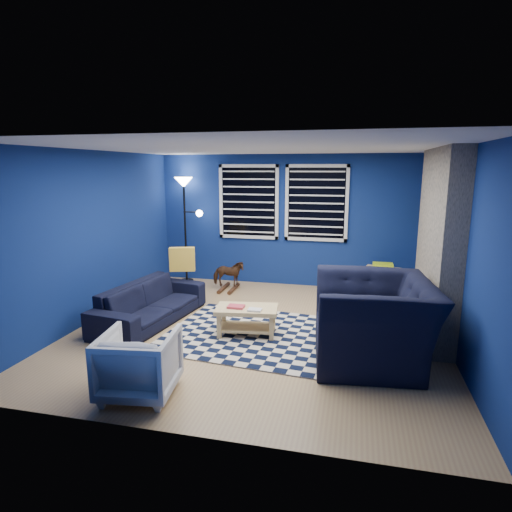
{
  "coord_description": "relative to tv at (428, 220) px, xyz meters",
  "views": [
    {
      "loc": [
        1.29,
        -5.55,
        2.25
      ],
      "look_at": [
        -0.09,
        0.3,
        1.0
      ],
      "focal_mm": 30.0,
      "sensor_mm": 36.0,
      "label": 1
    }
  ],
  "objects": [
    {
      "name": "armchair_big",
      "position": [
        -0.91,
        -2.59,
        -0.91
      ],
      "size": [
        1.63,
        1.46,
        0.97
      ],
      "primitive_type": "imported",
      "rotation": [
        0.0,
        0.0,
        -1.47
      ],
      "color": "black",
      "rests_on": "floor"
    },
    {
      "name": "tv",
      "position": [
        0.0,
        0.0,
        0.0
      ],
      "size": [
        0.07,
        1.0,
        0.58
      ],
      "color": "black",
      "rests_on": "wall_right"
    },
    {
      "name": "armchair_bent",
      "position": [
        -3.2,
        -3.97,
        -1.07
      ],
      "size": [
        0.8,
        0.82,
        0.66
      ],
      "primitive_type": "imported",
      "rotation": [
        0.0,
        0.0,
        3.28
      ],
      "color": "gray",
      "rests_on": "floor"
    },
    {
      "name": "rocking_horse",
      "position": [
        -3.43,
        -0.16,
        -1.09
      ],
      "size": [
        0.38,
        0.62,
        0.49
      ],
      "primitive_type": "imported",
      "rotation": [
        0.0,
        0.0,
        1.79
      ],
      "color": "#462816",
      "rests_on": "floor"
    },
    {
      "name": "floor",
      "position": [
        -2.45,
        -2.0,
        -1.4
      ],
      "size": [
        5.0,
        5.0,
        0.0
      ],
      "primitive_type": "plane",
      "color": "tan",
      "rests_on": "ground"
    },
    {
      "name": "floor_lamp",
      "position": [
        -4.41,
        0.25,
        0.29
      ],
      "size": [
        0.56,
        0.35,
        2.07
      ],
      "color": "black",
      "rests_on": "floor"
    },
    {
      "name": "wall_right",
      "position": [
        0.05,
        -2.0,
        -0.15
      ],
      "size": [
        0.0,
        5.0,
        5.0
      ],
      "primitive_type": "plane",
      "rotation": [
        1.57,
        0.0,
        -1.57
      ],
      "color": "navy",
      "rests_on": "floor"
    },
    {
      "name": "throw_pillow",
      "position": [
        -3.91,
        -1.16,
        -0.63
      ],
      "size": [
        0.43,
        0.24,
        0.39
      ],
      "primitive_type": "cube",
      "rotation": [
        0.0,
        0.0,
        0.31
      ],
      "color": "gold",
      "rests_on": "sofa"
    },
    {
      "name": "rug",
      "position": [
        -2.36,
        -2.19,
        -1.39
      ],
      "size": [
        2.69,
        2.24,
        0.02
      ],
      "primitive_type": "cube",
      "rotation": [
        0.0,
        0.0,
        -0.1
      ],
      "color": "black",
      "rests_on": "floor"
    },
    {
      "name": "fireplace",
      "position": [
        -0.09,
        -1.5,
        -0.2
      ],
      "size": [
        0.65,
        2.0,
        2.5
      ],
      "color": "gray",
      "rests_on": "floor"
    },
    {
      "name": "sofa",
      "position": [
        -4.06,
        -2.03,
        -1.11
      ],
      "size": [
        2.07,
        1.04,
        0.58
      ],
      "primitive_type": "imported",
      "rotation": [
        0.0,
        0.0,
        1.43
      ],
      "color": "black",
      "rests_on": "floor"
    },
    {
      "name": "wall_back",
      "position": [
        -2.45,
        0.5,
        -0.15
      ],
      "size": [
        5.0,
        0.0,
        5.0
      ],
      "primitive_type": "plane",
      "rotation": [
        1.57,
        0.0,
        0.0
      ],
      "color": "navy",
      "rests_on": "floor"
    },
    {
      "name": "coffee_table",
      "position": [
        -2.55,
        -2.21,
        -1.11
      ],
      "size": [
        0.88,
        0.58,
        0.42
      ],
      "rotation": [
        0.0,
        0.0,
        0.13
      ],
      "color": "#DFC27D",
      "rests_on": "rug"
    },
    {
      "name": "cabinet",
      "position": [
        -0.67,
        0.01,
        -1.13
      ],
      "size": [
        0.72,
        0.58,
        0.61
      ],
      "rotation": [
        0.0,
        0.0,
        -0.29
      ],
      "color": "#DFC27D",
      "rests_on": "floor"
    },
    {
      "name": "wall_left",
      "position": [
        -4.95,
        -2.0,
        -0.15
      ],
      "size": [
        0.0,
        5.0,
        5.0
      ],
      "primitive_type": "plane",
      "rotation": [
        1.57,
        0.0,
        1.57
      ],
      "color": "navy",
      "rests_on": "floor"
    },
    {
      "name": "ceiling",
      "position": [
        -2.45,
        -2.0,
        1.1
      ],
      "size": [
        5.0,
        5.0,
        0.0
      ],
      "primitive_type": "plane",
      "rotation": [
        3.14,
        0.0,
        0.0
      ],
      "color": "white",
      "rests_on": "wall_back"
    },
    {
      "name": "window_left",
      "position": [
        -3.2,
        0.46,
        0.2
      ],
      "size": [
        1.17,
        0.06,
        1.42
      ],
      "color": "black",
      "rests_on": "wall_back"
    },
    {
      "name": "window_right",
      "position": [
        -1.9,
        0.46,
        0.2
      ],
      "size": [
        1.17,
        0.06,
        1.42
      ],
      "color": "black",
      "rests_on": "wall_back"
    }
  ]
}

